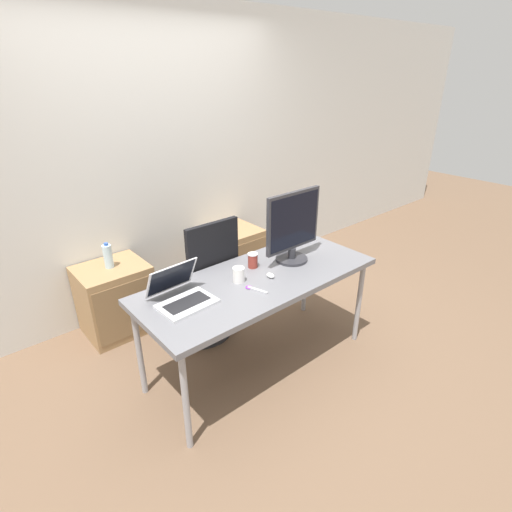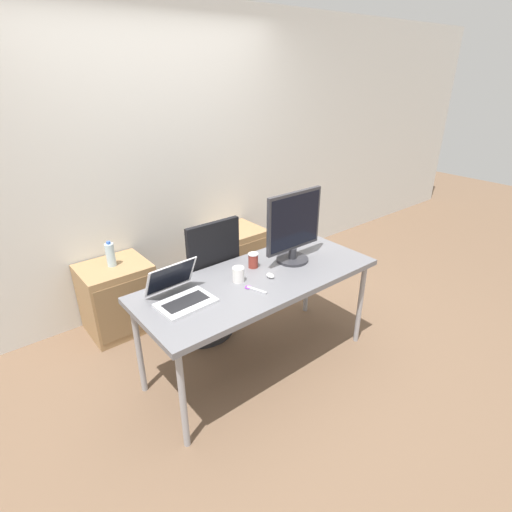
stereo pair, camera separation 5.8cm
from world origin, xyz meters
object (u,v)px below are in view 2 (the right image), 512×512
object	(u,v)px
water_bottle	(110,255)
mouse	(270,276)
monitor	(294,228)
cabinet_left	(118,297)
coffee_cup_white	(238,274)
coffee_cup_brown	(253,260)
cabinet_right	(235,257)
laptop_center	(181,294)
office_chair	(203,293)

from	to	relation	value
water_bottle	mouse	size ratio (longest dim) A/B	3.24
monitor	water_bottle	bearing A→B (deg)	132.52
cabinet_left	coffee_cup_white	distance (m)	1.29
coffee_cup_white	coffee_cup_brown	xyz separation A→B (m)	(0.21, 0.10, 0.00)
monitor	coffee_cup_white	world-z (taller)	monitor
cabinet_right	coffee_cup_white	distance (m)	1.41
cabinet_right	laptop_center	xyz separation A→B (m)	(-1.18, -1.05, 0.50)
mouse	water_bottle	bearing A→B (deg)	120.07
water_bottle	mouse	distance (m)	1.37
laptop_center	monitor	size ratio (longest dim) A/B	0.67
mouse	cabinet_left	bearing A→B (deg)	120.12
office_chair	coffee_cup_brown	distance (m)	0.63
monitor	coffee_cup_brown	world-z (taller)	monitor
mouse	office_chair	bearing A→B (deg)	104.34
mouse	coffee_cup_brown	distance (m)	0.20
laptop_center	coffee_cup_white	world-z (taller)	laptop_center
office_chair	laptop_center	world-z (taller)	office_chair
laptop_center	office_chair	bearing A→B (deg)	47.86
water_bottle	monitor	distance (m)	1.50
coffee_cup_brown	laptop_center	bearing A→B (deg)	-173.36
cabinet_right	laptop_center	world-z (taller)	laptop_center
cabinet_right	coffee_cup_white	size ratio (longest dim) A/B	5.76
mouse	monitor	bearing A→B (deg)	17.87
water_bottle	laptop_center	distance (m)	1.06
coffee_cup_white	laptop_center	bearing A→B (deg)	176.15
cabinet_left	water_bottle	size ratio (longest dim) A/B	2.83
office_chair	cabinet_right	xyz separation A→B (m)	(0.72, 0.54, -0.10)
laptop_center	water_bottle	bearing A→B (deg)	93.02
cabinet_left	coffee_cup_brown	bearing A→B (deg)	-54.68
office_chair	water_bottle	size ratio (longest dim) A/B	5.00
office_chair	cabinet_right	size ratio (longest dim) A/B	1.77
cabinet_right	coffee_cup_white	world-z (taller)	coffee_cup_white
office_chair	coffee_cup_brown	xyz separation A→B (m)	(0.17, -0.44, 0.41)
office_chair	laptop_center	bearing A→B (deg)	-132.14
office_chair	cabinet_left	size ratio (longest dim) A/B	1.77
coffee_cup_brown	coffee_cup_white	bearing A→B (deg)	-154.10
office_chair	mouse	xyz separation A→B (m)	(0.16, -0.64, 0.37)
mouse	coffee_cup_white	world-z (taller)	coffee_cup_white
cabinet_right	coffee_cup_brown	xyz separation A→B (m)	(-0.55, -0.98, 0.51)
water_bottle	coffee_cup_brown	world-z (taller)	coffee_cup_brown
cabinet_left	water_bottle	xyz separation A→B (m)	(-0.00, 0.00, 0.40)
water_bottle	office_chair	bearing A→B (deg)	-46.14
monitor	coffee_cup_white	xyz separation A→B (m)	(-0.51, -0.00, -0.21)
office_chair	mouse	world-z (taller)	office_chair
office_chair	water_bottle	bearing A→B (deg)	133.86
mouse	coffee_cup_white	xyz separation A→B (m)	(-0.20, 0.10, 0.04)
monitor	coffee_cup_brown	bearing A→B (deg)	161.33
cabinet_left	monitor	world-z (taller)	monitor
cabinet_left	mouse	size ratio (longest dim) A/B	9.15
cabinet_left	coffee_cup_white	world-z (taller)	coffee_cup_white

